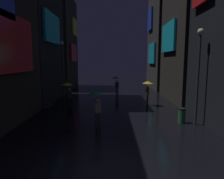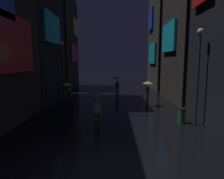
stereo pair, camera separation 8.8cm
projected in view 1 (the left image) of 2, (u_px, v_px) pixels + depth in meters
name	position (u px, v px, depth m)	size (l,w,h in m)	color
ground_plane	(111.00, 171.00, 6.89)	(120.00, 120.00, 0.00)	black
building_left_mid	(31.00, 8.00, 18.38)	(4.25, 7.60, 17.33)	black
building_left_far	(58.00, 43.00, 27.53)	(4.25, 7.37, 12.42)	#2D2826
building_right_far	(167.00, 19.00, 27.20)	(4.25, 7.77, 18.89)	#33302D
pedestrian_foreground_left_green	(96.00, 99.00, 11.25)	(0.90, 0.90, 2.12)	#2D2D38
pedestrian_near_crossing_yellow	(68.00, 88.00, 15.74)	(0.90, 0.90, 2.12)	black
pedestrian_midstreet_left_yellow	(148.00, 86.00, 16.87)	(0.90, 0.90, 2.12)	#2D2D38
pedestrian_far_right_blue	(116.00, 80.00, 22.08)	(0.90, 0.90, 2.12)	#38332D
bicycle_parked_at_storefront	(49.00, 108.00, 14.59)	(0.56, 1.77, 0.96)	black
streetlamp_right_near	(199.00, 66.00, 11.44)	(0.36, 0.36, 5.60)	#2D2D33
streetlamp_left_far	(62.00, 63.00, 19.89)	(0.36, 0.36, 5.74)	#2D2D33
trash_bin	(182.00, 116.00, 12.23)	(0.46, 0.46, 0.93)	#265933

